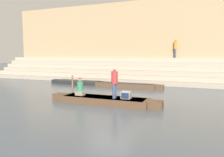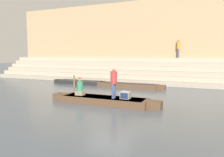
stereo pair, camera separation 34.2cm
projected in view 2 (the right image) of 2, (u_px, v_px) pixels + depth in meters
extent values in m
plane|color=#4C5660|center=(110.00, 102.00, 12.46)|extent=(120.00, 120.00, 0.00)
cube|color=tan|center=(149.00, 81.00, 21.22)|extent=(36.00, 3.79, 0.40)
cube|color=#B2A28D|center=(150.00, 76.00, 21.47)|extent=(36.00, 3.15, 0.40)
cube|color=tan|center=(151.00, 72.00, 21.72)|extent=(36.00, 2.52, 0.40)
cube|color=#B2A28D|center=(152.00, 68.00, 21.96)|extent=(36.00, 1.89, 0.40)
cube|color=tan|center=(153.00, 64.00, 22.21)|extent=(36.00, 1.26, 0.40)
cube|color=#B2A28D|center=(153.00, 60.00, 22.45)|extent=(36.00, 0.63, 0.40)
cube|color=tan|center=(156.00, 41.00, 23.08)|extent=(34.20, 1.20, 8.40)
cube|color=brown|center=(154.00, 78.00, 22.93)|extent=(34.20, 0.12, 0.60)
cube|color=brown|center=(103.00, 100.00, 11.99)|extent=(4.98, 1.24, 0.39)
cube|color=tan|center=(103.00, 97.00, 11.97)|extent=(4.58, 1.14, 0.05)
cube|color=brown|center=(155.00, 105.00, 10.88)|extent=(0.70, 0.68, 0.39)
cube|color=brown|center=(61.00, 97.00, 13.10)|extent=(0.70, 0.68, 0.39)
cylinder|color=olive|center=(97.00, 96.00, 12.93)|extent=(2.59, 0.04, 0.04)
cylinder|color=#3D4C75|center=(114.00, 91.00, 11.63)|extent=(0.14, 0.14, 0.78)
cylinder|color=#3D4C75|center=(113.00, 91.00, 11.46)|extent=(0.14, 0.14, 0.78)
cylinder|color=#B23333|center=(114.00, 77.00, 11.47)|extent=(0.34, 0.34, 0.65)
sphere|color=#9E7556|center=(114.00, 70.00, 11.43)|extent=(0.19, 0.19, 0.19)
cube|color=gray|center=(80.00, 93.00, 12.50)|extent=(0.48, 0.38, 0.23)
cylinder|color=#338456|center=(80.00, 86.00, 12.46)|extent=(0.34, 0.34, 0.56)
sphere|color=#9E7556|center=(80.00, 80.00, 12.42)|extent=(0.19, 0.19, 0.19)
sphere|color=red|center=(80.00, 79.00, 12.41)|extent=(0.16, 0.16, 0.16)
cube|color=#9E998E|center=(125.00, 95.00, 11.47)|extent=(0.49, 0.43, 0.38)
cube|color=navy|center=(124.00, 96.00, 11.27)|extent=(0.41, 0.02, 0.30)
cube|color=black|center=(80.00, 82.00, 20.24)|extent=(4.21, 1.12, 0.35)
cube|color=#2D2D2D|center=(80.00, 81.00, 20.22)|extent=(3.87, 1.02, 0.05)
cube|color=black|center=(103.00, 84.00, 19.30)|extent=(0.59, 0.61, 0.35)
cube|color=black|center=(58.00, 81.00, 21.18)|extent=(0.59, 0.61, 0.35)
cube|color=brown|center=(130.00, 86.00, 18.00)|extent=(4.52, 1.12, 0.35)
cube|color=#2D2D2D|center=(130.00, 84.00, 17.98)|extent=(4.16, 1.02, 0.05)
cube|color=brown|center=(161.00, 87.00, 16.99)|extent=(0.63, 0.61, 0.35)
cube|color=brown|center=(102.00, 84.00, 19.01)|extent=(0.63, 0.61, 0.35)
cylinder|color=brown|center=(74.00, 82.00, 17.82)|extent=(0.12, 0.12, 1.06)
cylinder|color=#3D4C75|center=(178.00, 53.00, 21.51)|extent=(0.14, 0.14, 0.87)
cylinder|color=#3D4C75|center=(178.00, 53.00, 21.35)|extent=(0.14, 0.14, 0.87)
cylinder|color=orange|center=(178.00, 45.00, 21.35)|extent=(0.33, 0.33, 0.73)
sphere|color=#9E7556|center=(179.00, 40.00, 21.30)|extent=(0.21, 0.21, 0.21)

